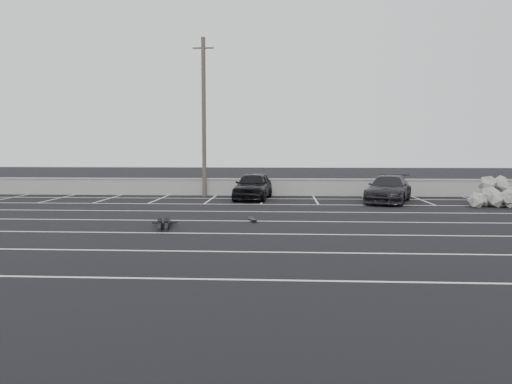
# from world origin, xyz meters

# --- Properties ---
(ground) EXTENTS (120.00, 120.00, 0.00)m
(ground) POSITION_xyz_m (0.00, 0.00, 0.00)
(ground) COLOR black
(ground) RESTS_ON ground
(seawall) EXTENTS (50.00, 0.45, 1.06)m
(seawall) POSITION_xyz_m (0.00, 14.00, 0.55)
(seawall) COLOR gray
(seawall) RESTS_ON ground
(stall_lines) EXTENTS (36.00, 20.05, 0.01)m
(stall_lines) POSITION_xyz_m (-0.08, 4.41, 0.00)
(stall_lines) COLOR silver
(stall_lines) RESTS_ON ground
(car_left) EXTENTS (2.30, 4.73, 1.56)m
(car_left) POSITION_xyz_m (0.43, 11.65, 0.78)
(car_left) COLOR black
(car_left) RESTS_ON ground
(car_right) EXTENTS (3.60, 5.41, 1.45)m
(car_right) POSITION_xyz_m (7.88, 10.46, 0.73)
(car_right) COLOR black
(car_right) RESTS_ON ground
(utility_pole) EXTENTS (1.27, 0.25, 9.51)m
(utility_pole) POSITION_xyz_m (-2.63, 13.20, 4.81)
(utility_pole) COLOR #4C4238
(utility_pole) RESTS_ON ground
(trash_bin) EXTENTS (0.81, 0.81, 0.98)m
(trash_bin) POSITION_xyz_m (8.96, 13.60, 0.50)
(trash_bin) COLOR #232426
(trash_bin) RESTS_ON ground
(riprap_pile) EXTENTS (5.17, 3.65, 1.05)m
(riprap_pile) POSITION_xyz_m (13.81, 9.16, 0.41)
(riprap_pile) COLOR #9C9A91
(riprap_pile) RESTS_ON ground
(person) EXTENTS (1.86, 2.79, 0.49)m
(person) POSITION_xyz_m (-2.24, 1.32, 0.24)
(person) COLOR black
(person) RESTS_ON ground
(skateboard) EXTENTS (0.38, 0.82, 0.10)m
(skateboard) POSITION_xyz_m (0.95, 2.96, 0.07)
(skateboard) COLOR black
(skateboard) RESTS_ON ground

